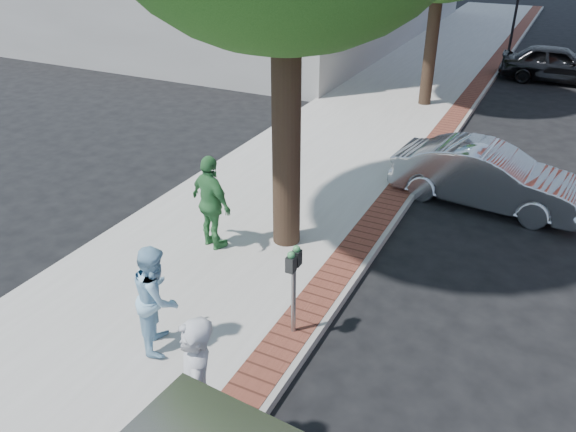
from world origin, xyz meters
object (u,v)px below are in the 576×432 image
Objects in this scene: sedan_silver at (487,176)px; bg_car at (557,64)px; person_officer at (157,297)px; person_green at (211,203)px; person_gray at (197,394)px; parking_meter at (294,274)px.

bg_car is at bearing 2.10° from sedan_silver.
person_officer is 7.92m from sedan_silver.
person_green is 0.45× the size of sedan_silver.
person_gray reaches higher than person_green.
sedan_silver is at bearing 73.50° from parking_meter.
person_green is at bearing 176.72° from person_gray.
sedan_silver is (4.25, 4.48, -0.40)m from person_green.
sedan_silver is at bearing -112.56° from person_green.
parking_meter is 0.75× the size of person_gray.
sedan_silver is (1.75, 8.52, -0.46)m from person_gray.
person_green reaches higher than sedan_silver.
person_gray reaches higher than bg_car.
parking_meter is 1.97m from person_officer.
person_gray is 8.71m from sedan_silver.
person_officer is (-1.62, -1.10, -0.23)m from parking_meter.
bg_car is (2.43, 18.01, -0.51)m from parking_meter.
parking_meter is 2.92m from person_green.
person_green is (-2.46, 1.57, -0.14)m from parking_meter.
person_green reaches higher than parking_meter.
person_green is 6.18m from sedan_silver.
parking_meter is at bearing 168.67° from sedan_silver.
person_gray reaches higher than parking_meter.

